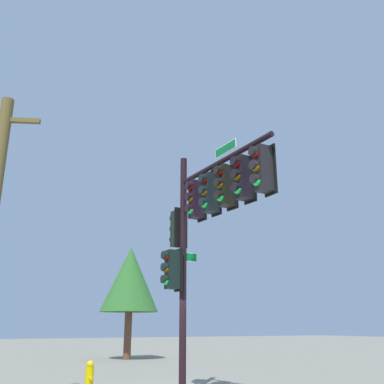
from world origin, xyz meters
name	(u,v)px	position (x,y,z in m)	size (l,w,h in m)	color
signal_pole_assembly	(205,216)	(1.31, 0.03, 4.69)	(4.79, 1.20, 6.83)	black
fire_hydrant	(89,376)	(-2.09, -2.01, 0.41)	(0.33, 0.24, 0.83)	#D9BD02
tree_near	(130,280)	(-13.38, 2.87, 4.43)	(3.39, 3.39, 6.35)	brown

